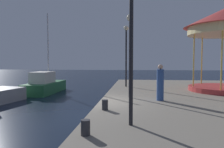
% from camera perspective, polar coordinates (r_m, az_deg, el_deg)
% --- Properties ---
extents(ground_plane, '(120.00, 120.00, 0.00)m').
position_cam_1_polar(ground_plane, '(10.55, -3.31, -11.46)').
color(ground_plane, black).
extents(sailboat_green, '(1.99, 5.22, 6.94)m').
position_cam_1_polar(sailboat_green, '(19.47, -17.36, -2.74)').
color(sailboat_green, '#236638').
rests_on(sailboat_green, ground).
extents(lamp_post_near_edge, '(0.36, 0.36, 4.23)m').
position_cam_1_polar(lamp_post_near_edge, '(6.42, 5.11, 12.38)').
color(lamp_post_near_edge, black).
rests_on(lamp_post_near_edge, quay_dock).
extents(lamp_post_mid_promenade, '(0.36, 0.36, 4.34)m').
position_cam_1_polar(lamp_post_mid_promenade, '(11.37, 4.78, 8.71)').
color(lamp_post_mid_promenade, black).
rests_on(lamp_post_mid_promenade, quay_dock).
extents(lamp_post_far_end, '(0.36, 0.36, 4.58)m').
position_cam_1_polar(lamp_post_far_end, '(16.35, 3.77, 7.55)').
color(lamp_post_far_end, black).
rests_on(lamp_post_far_end, quay_dock).
extents(bollard_north, '(0.24, 0.24, 0.40)m').
position_cam_1_polar(bollard_north, '(8.51, -1.87, -8.13)').
color(bollard_north, '#2D2D33').
rests_on(bollard_north, quay_dock).
extents(bollard_center, '(0.24, 0.24, 0.40)m').
position_cam_1_polar(bollard_center, '(5.71, -7.03, -13.87)').
color(bollard_center, '#2D2D33').
rests_on(bollard_center, quay_dock).
extents(person_by_the_water, '(0.34, 0.34, 1.76)m').
position_cam_1_polar(person_by_the_water, '(10.69, 12.64, -2.50)').
color(person_by_the_water, '#2D4C8C').
rests_on(person_by_the_water, quay_dock).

